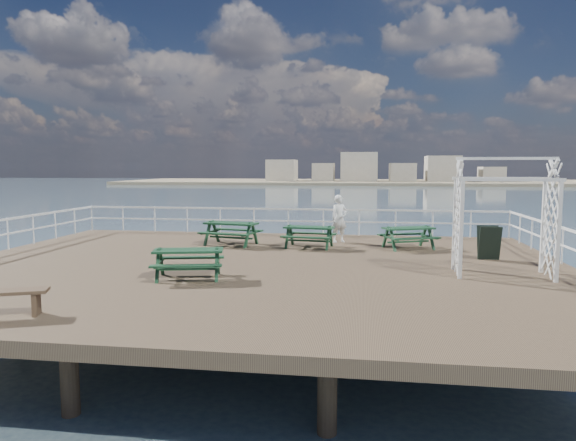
# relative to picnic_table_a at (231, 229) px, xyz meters

# --- Properties ---
(ground) EXTENTS (18.00, 14.00, 0.30)m
(ground) POSITION_rel_picnic_table_a_xyz_m (1.62, -3.57, -0.74)
(ground) COLOR brown
(ground) RESTS_ON ground
(sea_backdrop) EXTENTS (300.00, 300.00, 9.20)m
(sea_backdrop) POSITION_rel_picnic_table_a_xyz_m (14.16, 130.49, -1.10)
(sea_backdrop) COLOR #3E5469
(sea_backdrop) RESTS_ON ground
(railing) EXTENTS (17.77, 13.76, 1.10)m
(railing) POSITION_rel_picnic_table_a_xyz_m (1.55, -1.01, 0.28)
(railing) COLOR white
(railing) RESTS_ON ground
(picnic_table_a) EXTENTS (2.17, 1.88, 0.93)m
(picnic_table_a) POSITION_rel_picnic_table_a_xyz_m (0.00, 0.00, 0.00)
(picnic_table_a) COLOR #12331B
(picnic_table_a) RESTS_ON ground
(picnic_table_b) EXTENTS (1.88, 1.59, 0.84)m
(picnic_table_b) POSITION_rel_picnic_table_a_xyz_m (2.87, -0.22, -0.05)
(picnic_table_b) COLOR #12331B
(picnic_table_b) RESTS_ON ground
(picnic_table_c) EXTENTS (2.13, 1.94, 0.84)m
(picnic_table_c) POSITION_rel_picnic_table_a_xyz_m (6.29, 0.04, -0.05)
(picnic_table_c) COLOR #12331B
(picnic_table_c) RESTS_ON ground
(picnic_table_d) EXTENTS (2.00, 1.75, 0.84)m
(picnic_table_d) POSITION_rel_picnic_table_a_xyz_m (0.36, -5.63, -0.05)
(picnic_table_d) COLOR #12331B
(picnic_table_d) RESTS_ON ground
(trellis_arbor) EXTENTS (2.52, 1.43, 3.07)m
(trellis_arbor) POSITION_rel_picnic_table_a_xyz_m (8.32, -4.11, 0.77)
(trellis_arbor) COLOR white
(trellis_arbor) RESTS_ON ground
(sandwich_board) EXTENTS (0.65, 0.50, 1.05)m
(sandwich_board) POSITION_rel_picnic_table_a_xyz_m (8.53, -1.78, -0.08)
(sandwich_board) COLOR black
(sandwich_board) RESTS_ON ground
(person) EXTENTS (0.77, 0.69, 1.77)m
(person) POSITION_rel_picnic_table_a_xyz_m (3.85, 1.24, 0.29)
(person) COLOR white
(person) RESTS_ON ground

